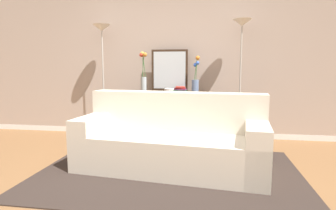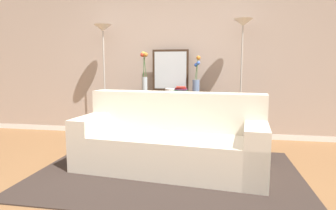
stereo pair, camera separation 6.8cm
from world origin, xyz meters
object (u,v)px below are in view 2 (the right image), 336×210
floor_lamp_left (103,50)px  book_row_under_console (151,135)px  couch (171,142)px  fruit_bowl (170,90)px  book_stack (181,90)px  vase_short_flowers (196,80)px  vase_tall_flowers (144,73)px  console_table (170,107)px  wall_mirror (170,70)px  floor_lamp_right (242,47)px

floor_lamp_left → book_row_under_console: size_ratio=4.90×
couch → fruit_bowl: couch is taller
book_stack → vase_short_flowers: bearing=20.4°
couch → floor_lamp_left: size_ratio=1.19×
couch → floor_lamp_left: floor_lamp_left is taller
vase_tall_flowers → console_table: bearing=0.4°
console_table → floor_lamp_left: size_ratio=0.68×
floor_lamp_left → vase_short_flowers: bearing=2.8°
console_table → wall_mirror: bearing=96.5°
floor_lamp_left → book_stack: bearing=-0.6°
floor_lamp_left → book_row_under_console: (0.76, 0.06, -1.40)m
couch → wall_mirror: (-0.25, 1.44, 0.81)m
fruit_bowl → book_stack: (0.17, 0.02, 0.01)m
fruit_bowl → book_row_under_console: (-0.35, 0.09, -0.76)m
console_table → book_stack: 0.35m
vase_tall_flowers → book_row_under_console: size_ratio=1.67×
floor_lamp_left → floor_lamp_right: size_ratio=0.99×
vase_short_flowers → book_row_under_console: (-0.75, -0.01, -0.92)m
vase_tall_flowers → vase_short_flowers: 0.85m
vase_tall_flowers → fruit_bowl: vase_tall_flowers is taller
floor_lamp_left → fruit_bowl: 1.28m
console_table → book_stack: size_ratio=5.78×
book_stack → wall_mirror: bearing=134.0°
book_stack → couch: bearing=-87.8°
wall_mirror → book_row_under_console: size_ratio=1.77×
couch → book_stack: size_ratio=10.04×
floor_lamp_right → vase_short_flowers: 0.85m
wall_mirror → vase_short_flowers: bearing=-15.5°
console_table → vase_tall_flowers: bearing=-179.6°
couch → fruit_bowl: 1.34m
floor_lamp_right → book_row_under_console: 2.02m
book_stack → console_table: bearing=157.6°
floor_lamp_right → vase_short_flowers: (-0.68, 0.07, -0.50)m
couch → book_row_under_console: size_ratio=5.82×
wall_mirror → vase_tall_flowers: bearing=-161.7°
vase_short_flowers → book_row_under_console: 1.19m
vase_tall_flowers → couch: bearing=-63.5°
floor_lamp_left → vase_short_flowers: 1.58m
couch → book_stack: bearing=92.2°
book_row_under_console → couch: bearing=-66.8°
couch → vase_short_flowers: bearing=81.9°
couch → fruit_bowl: (-0.21, 1.22, 0.50)m
console_table → wall_mirror: 0.60m
floor_lamp_left → floor_lamp_right: floor_lamp_right is taller
floor_lamp_left → wall_mirror: floor_lamp_left is taller
vase_tall_flowers → book_row_under_console: vase_tall_flowers is taller
couch → vase_short_flowers: (0.19, 1.32, 0.66)m
couch → vase_tall_flowers: (-0.65, 1.31, 0.77)m
book_stack → book_row_under_console: bearing=171.5°
vase_tall_flowers → vase_short_flowers: vase_tall_flowers is taller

